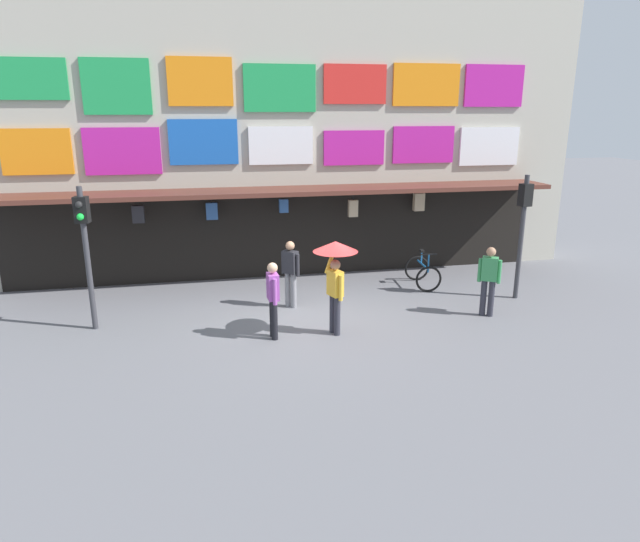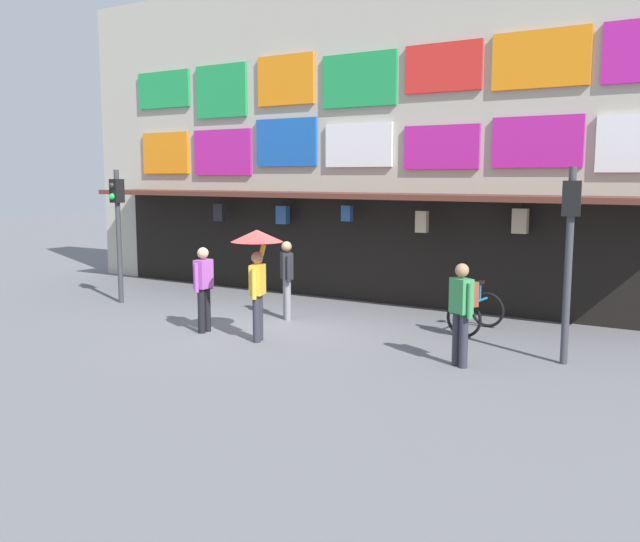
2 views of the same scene
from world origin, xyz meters
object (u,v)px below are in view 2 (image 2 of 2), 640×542
at_px(pedestrian_with_umbrella, 257,254).
at_px(pedestrian_in_white, 462,306).
at_px(traffic_light_far, 570,234).
at_px(pedestrian_in_blue, 204,285).
at_px(bicycle_parked, 476,312).
at_px(pedestrian_in_green, 287,276).
at_px(traffic_light_near, 117,214).

bearing_deg(pedestrian_with_umbrella, pedestrian_in_white, 5.48).
xyz_separation_m(traffic_light_far, pedestrian_in_blue, (-6.53, -1.37, -1.19)).
bearing_deg(bicycle_parked, traffic_light_far, -36.05).
bearing_deg(pedestrian_in_white, pedestrian_in_blue, -176.32).
height_order(bicycle_parked, pedestrian_in_white, pedestrian_in_white).
distance_m(pedestrian_in_white, pedestrian_in_blue, 5.16).
height_order(pedestrian_in_green, pedestrian_in_blue, same).
height_order(pedestrian_with_umbrella, pedestrian_in_blue, pedestrian_with_umbrella).
xyz_separation_m(bicycle_parked, pedestrian_in_green, (-3.86, -0.95, 0.55)).
xyz_separation_m(traffic_light_far, pedestrian_with_umbrella, (-5.19, -1.41, -0.50)).
distance_m(pedestrian_in_green, pedestrian_with_umbrella, 2.15).
height_order(pedestrian_in_white, pedestrian_with_umbrella, pedestrian_with_umbrella).
bearing_deg(traffic_light_far, pedestrian_in_white, -142.95).
relative_size(pedestrian_with_umbrella, pedestrian_in_blue, 1.24).
relative_size(traffic_light_near, pedestrian_in_white, 1.90).
xyz_separation_m(pedestrian_in_white, pedestrian_in_blue, (-5.15, -0.33, -0.04)).
distance_m(traffic_light_near, pedestrian_with_umbrella, 5.41).
bearing_deg(pedestrian_in_white, bicycle_parked, 104.02).
relative_size(traffic_light_near, pedestrian_with_umbrella, 1.54).
height_order(traffic_light_far, pedestrian_with_umbrella, traffic_light_far).
relative_size(traffic_light_near, bicycle_parked, 2.63).
bearing_deg(traffic_light_far, bicycle_parked, 143.95).
xyz_separation_m(bicycle_parked, pedestrian_in_blue, (-4.53, -2.83, 0.55)).
xyz_separation_m(bicycle_parked, pedestrian_in_white, (0.62, -2.50, 0.59)).
bearing_deg(pedestrian_in_green, traffic_light_near, -173.34).
relative_size(bicycle_parked, pedestrian_in_white, 0.72).
bearing_deg(traffic_light_near, pedestrian_in_blue, -19.30).
xyz_separation_m(traffic_light_near, pedestrian_with_umbrella, (5.21, -1.39, -0.50)).
distance_m(traffic_light_far, pedestrian_in_blue, 6.78).
height_order(pedestrian_in_white, pedestrian_in_blue, same).
bearing_deg(pedestrian_in_white, pedestrian_in_green, 160.90).
bearing_deg(pedestrian_with_umbrella, bicycle_parked, 41.95).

